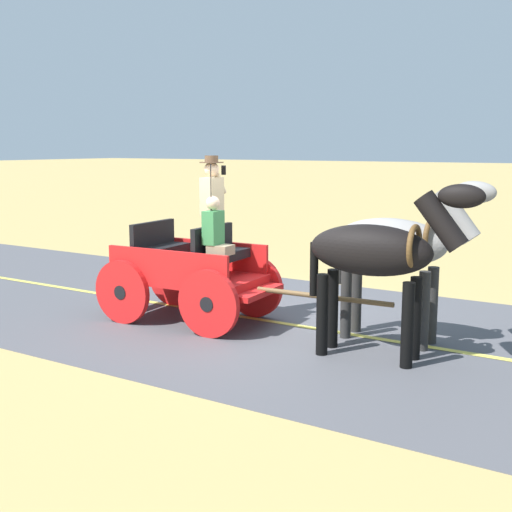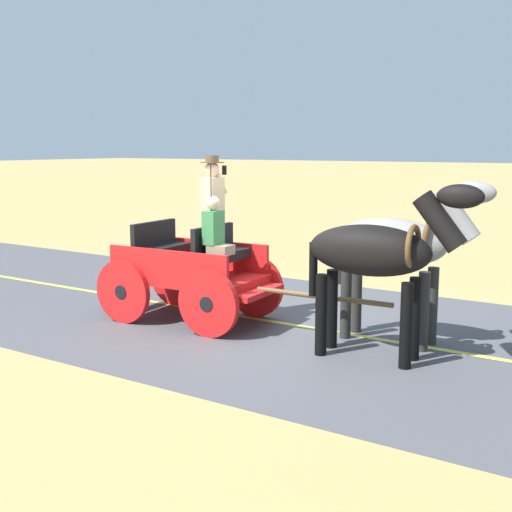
{
  "view_description": "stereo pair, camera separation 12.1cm",
  "coord_description": "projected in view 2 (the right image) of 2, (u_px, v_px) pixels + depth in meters",
  "views": [
    {
      "loc": [
        8.35,
        5.08,
        2.64
      ],
      "look_at": [
        0.55,
        0.21,
        1.1
      ],
      "focal_mm": 46.22,
      "sensor_mm": 36.0,
      "label": 1
    },
    {
      "loc": [
        8.28,
        5.18,
        2.64
      ],
      "look_at": [
        0.55,
        0.21,
        1.1
      ],
      "focal_mm": 46.22,
      "sensor_mm": 36.0,
      "label": 2
    }
  ],
  "objects": [
    {
      "name": "road_centre_stripe",
      "position": [
        264.0,
        320.0,
        10.07
      ],
      "size": [
        0.12,
        160.0,
        0.0
      ],
      "primitive_type": "cube",
      "color": "#DBCC4C",
      "rests_on": "road_surface"
    },
    {
      "name": "horse_off_side",
      "position": [
        378.0,
        255.0,
        8.05
      ],
      "size": [
        0.68,
        2.14,
        2.21
      ],
      "color": "black",
      "rests_on": "ground"
    },
    {
      "name": "horse_drawn_carriage",
      "position": [
        194.0,
        268.0,
        9.97
      ],
      "size": [
        1.53,
        4.51,
        2.5
      ],
      "color": "red",
      "rests_on": "ground"
    },
    {
      "name": "horse_near_side",
      "position": [
        398.0,
        246.0,
        8.75
      ],
      "size": [
        0.57,
        2.13,
        2.21
      ],
      "color": "gray",
      "rests_on": "ground"
    },
    {
      "name": "road_surface",
      "position": [
        264.0,
        320.0,
        10.07
      ],
      "size": [
        6.07,
        160.0,
        0.01
      ],
      "primitive_type": "cube",
      "color": "#4C4C51",
      "rests_on": "ground"
    },
    {
      "name": "ground_plane",
      "position": [
        264.0,
        321.0,
        10.07
      ],
      "size": [
        200.0,
        200.0,
        0.0
      ],
      "primitive_type": "plane",
      "color": "tan"
    }
  ]
}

